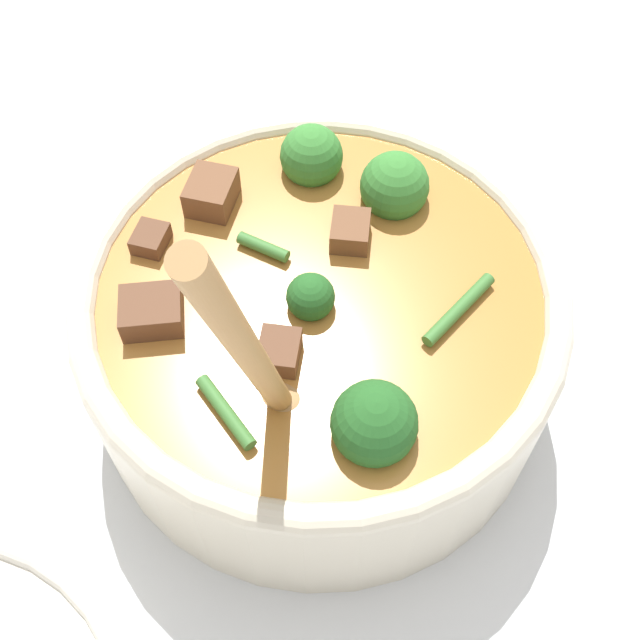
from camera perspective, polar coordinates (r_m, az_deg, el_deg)
The scene contains 2 objects.
ground_plane at distance 0.51m, azimuth -0.00°, elevation -4.01°, with size 4.00×4.00×0.00m, color silver.
stew_bowl at distance 0.46m, azimuth 0.00°, elevation -0.50°, with size 0.27×0.27×0.28m.
Camera 1 is at (-0.11, 0.22, 0.44)m, focal length 45.00 mm.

